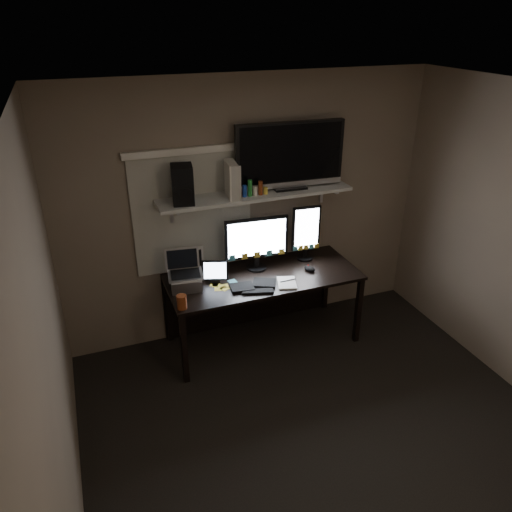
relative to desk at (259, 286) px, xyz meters
name	(u,v)px	position (x,y,z in m)	size (l,w,h in m)	color
floor	(331,443)	(0.00, -1.55, -0.55)	(3.60, 3.60, 0.00)	black
ceiling	(362,106)	(0.00, -1.55, 1.95)	(3.60, 3.60, 0.00)	silver
back_wall	(249,210)	(0.00, 0.25, 0.70)	(3.60, 3.60, 0.00)	#6D5D4E
left_wall	(49,366)	(-1.80, -1.55, 0.70)	(3.60, 3.60, 0.00)	#6D5D4E
window_blinds	(193,213)	(-0.55, 0.24, 0.75)	(1.10, 0.02, 1.10)	silver
desk	(259,286)	(0.00, 0.00, 0.00)	(1.80, 0.75, 0.73)	black
wall_shelf	(256,194)	(0.00, 0.08, 0.91)	(1.80, 0.35, 0.03)	beige
monitor_landscape	(257,243)	(-0.01, 0.04, 0.44)	(0.61, 0.06, 0.53)	black
monitor_portrait	(306,233)	(0.52, 0.06, 0.46)	(0.28, 0.05, 0.56)	black
keyboard	(253,285)	(-0.16, -0.28, 0.19)	(0.43, 0.17, 0.03)	black
mouse	(310,269)	(0.45, -0.19, 0.20)	(0.08, 0.12, 0.04)	black
notepad	(287,283)	(0.15, -0.34, 0.18)	(0.16, 0.23, 0.01)	silver
tablet	(215,271)	(-0.46, -0.07, 0.28)	(0.24, 0.10, 0.21)	black
file_sorter	(191,260)	(-0.61, 0.18, 0.30)	(0.20, 0.09, 0.25)	black
laptop	(185,272)	(-0.73, -0.10, 0.35)	(0.30, 0.25, 0.34)	silver
cup	(182,302)	(-0.84, -0.41, 0.24)	(0.08, 0.08, 0.12)	maroon
sticky_notes	(227,287)	(-0.38, -0.21, 0.18)	(0.31, 0.23, 0.00)	yellow
tv	(290,156)	(0.33, 0.09, 1.23)	(1.02, 0.18, 0.61)	black
game_console	(232,180)	(-0.24, 0.05, 1.08)	(0.08, 0.26, 0.31)	silver
speaker	(182,184)	(-0.67, 0.05, 1.09)	(0.18, 0.22, 0.33)	black
bottles	(253,187)	(-0.05, 0.01, 1.00)	(0.24, 0.05, 0.15)	#A50F0C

